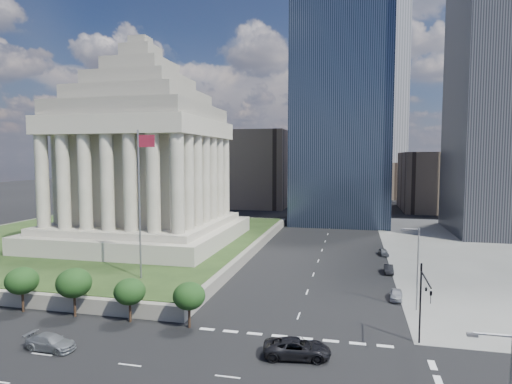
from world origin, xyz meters
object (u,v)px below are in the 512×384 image
(pickup_truck, at_px, (297,348))
(parked_sedan_mid, at_px, (389,269))
(parked_sedan_near, at_px, (396,295))
(street_lamp_north, at_px, (416,264))
(suv_grey, at_px, (51,342))
(parked_sedan_far, at_px, (383,252))
(traffic_signal_ne, at_px, (424,297))
(flagpole, at_px, (140,196))
(war_memorial, at_px, (143,141))

(pickup_truck, relative_size, parked_sedan_mid, 1.59)
(parked_sedan_near, bearing_deg, street_lamp_north, -56.61)
(suv_grey, bearing_deg, parked_sedan_far, -30.45)
(pickup_truck, xyz_separation_m, parked_sedan_near, (10.32, 18.75, -0.20))
(suv_grey, relative_size, parked_sedan_far, 1.36)
(pickup_truck, bearing_deg, street_lamp_north, -46.79)
(traffic_signal_ne, bearing_deg, parked_sedan_far, 91.42)
(flagpole, height_order, suv_grey, flagpole)
(street_lamp_north, height_order, parked_sedan_near, street_lamp_north)
(pickup_truck, height_order, suv_grey, pickup_truck)
(street_lamp_north, distance_m, pickup_truck, 20.06)
(suv_grey, height_order, parked_sedan_near, suv_grey)
(street_lamp_north, xyz_separation_m, parked_sedan_far, (-1.83, 29.02, -5.03))
(war_memorial, relative_size, suv_grey, 7.76)
(street_lamp_north, height_order, suv_grey, street_lamp_north)
(traffic_signal_ne, xyz_separation_m, parked_sedan_near, (-1.00, 14.84, -4.59))
(parked_sedan_mid, bearing_deg, street_lamp_north, -83.26)
(traffic_signal_ne, distance_m, street_lamp_north, 11.34)
(street_lamp_north, distance_m, parked_sedan_mid, 17.22)
(war_memorial, distance_m, street_lamp_north, 54.92)
(traffic_signal_ne, height_order, parked_sedan_mid, traffic_signal_ne)
(pickup_truck, height_order, parked_sedan_mid, pickup_truck)
(parked_sedan_mid, bearing_deg, war_memorial, 172.08)
(pickup_truck, relative_size, suv_grey, 1.23)
(war_memorial, bearing_deg, pickup_truck, -47.37)
(traffic_signal_ne, height_order, parked_sedan_near, traffic_signal_ne)
(traffic_signal_ne, height_order, suv_grey, traffic_signal_ne)
(suv_grey, relative_size, parked_sedan_mid, 1.30)
(flagpole, bearing_deg, parked_sedan_far, 42.01)
(parked_sedan_near, height_order, parked_sedan_mid, parked_sedan_near)
(pickup_truck, bearing_deg, flagpole, 50.08)
(war_memorial, bearing_deg, flagpole, -63.11)
(flagpole, xyz_separation_m, suv_grey, (-0.05, -17.94, -12.39))
(parked_sedan_near, relative_size, parked_sedan_far, 1.04)
(pickup_truck, bearing_deg, parked_sedan_far, -21.33)
(traffic_signal_ne, xyz_separation_m, parked_sedan_far, (-1.00, 40.32, -4.62))
(war_memorial, relative_size, parked_sedan_far, 10.59)
(pickup_truck, xyz_separation_m, parked_sedan_far, (10.32, 44.24, -0.23))
(pickup_truck, xyz_separation_m, suv_grey, (-23.06, -3.72, -0.13))
(war_memorial, relative_size, parked_sedan_near, 10.14)
(traffic_signal_ne, xyz_separation_m, pickup_truck, (-11.32, -3.92, -4.39))
(parked_sedan_far, bearing_deg, parked_sedan_near, -97.77)
(war_memorial, relative_size, flagpole, 1.95)
(war_memorial, bearing_deg, street_lamp_north, -25.92)
(war_memorial, distance_m, pickup_truck, 55.86)
(flagpole, bearing_deg, parked_sedan_near, 7.75)
(flagpole, relative_size, pickup_truck, 3.24)
(traffic_signal_ne, distance_m, parked_sedan_far, 40.60)
(street_lamp_north, relative_size, parked_sedan_far, 2.71)
(parked_sedan_mid, bearing_deg, parked_sedan_far, 90.37)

